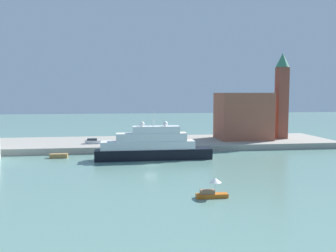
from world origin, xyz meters
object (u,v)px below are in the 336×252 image
Objects in this scene: harbor_building at (243,116)px; small_motorboat at (212,190)px; person_figure at (105,144)px; bell_tower at (282,93)px; parked_car at (93,141)px; work_barge at (59,156)px; mooring_bollard at (173,144)px; large_yacht at (152,146)px.

small_motorboat is at bearing -113.86° from harbor_building.
small_motorboat is 2.98× the size of person_figure.
harbor_building is 0.59× the size of bell_tower.
parked_car reaches higher than small_motorboat.
mooring_bollard is at bearing 10.32° from work_barge.
large_yacht is at bearing -122.53° from mooring_bollard.
work_barge is 12.23m from person_figure.
harbor_building is at bearing 17.33° from work_barge.
bell_tower is 56.89m from parked_car.
large_yacht is 6.20× the size of parked_car.
harbor_building is 3.48× the size of parked_car.
mooring_bollard is (-22.52, -10.66, -6.45)m from harbor_building.
person_figure is at bearing 111.78° from small_motorboat.
parked_car is 21.89m from mooring_bollard.
small_motorboat is at bearing -90.74° from mooring_bollard.
mooring_bollard reaches higher than work_barge.
person_figure is at bearing 29.42° from work_barge.
large_yacht reaches higher than parked_car.
parked_car is (-43.40, -4.11, -6.21)m from harbor_building.
parked_car is at bearing 121.17° from person_figure.
bell_tower reaches higher than mooring_bollard.
small_motorboat is 1.14× the size of work_barge.
large_yacht is at bearing 100.53° from small_motorboat.
work_barge is at bearing -169.68° from mooring_bollard.
bell_tower reaches higher than large_yacht.
bell_tower is at bearing 10.54° from person_figure.
small_motorboat is at bearing -123.87° from bell_tower.
work_barge is 2.61× the size of person_figure.
large_yacht is 36.00× the size of mooring_bollard.
harbor_building is at bearing 35.57° from large_yacht.
harbor_building reaches higher than mooring_bollard.
person_figure is (10.53, 5.94, 1.87)m from work_barge.
bell_tower is 34.23× the size of mooring_bollard.
mooring_bollard is at bearing -163.03° from bell_tower.
work_barge is (-21.58, 4.92, -2.53)m from large_yacht.
large_yacht is 32.05m from small_motorboat.
work_barge is 28.46m from mooring_bollard.
harbor_building is 44.04m from parked_car.
harbor_building is 20.18× the size of mooring_bollard.
harbor_building is 13.69m from bell_tower.
work_barge is (-27.43, 36.37, -0.62)m from small_motorboat.
person_figure is at bearing -58.83° from parked_car.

